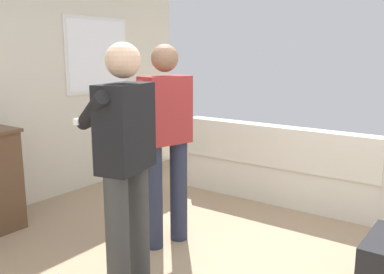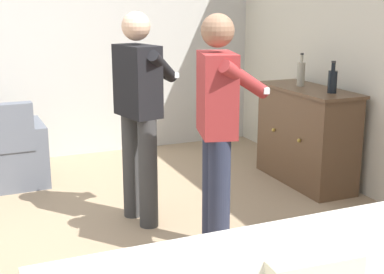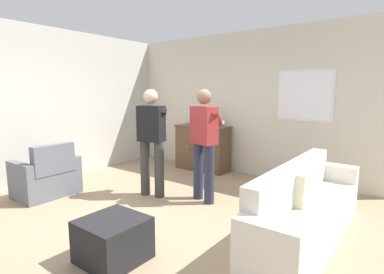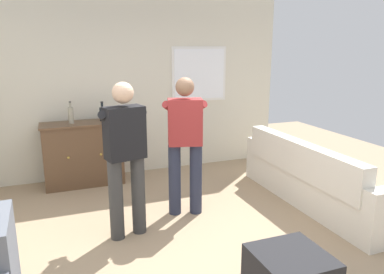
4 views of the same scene
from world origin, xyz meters
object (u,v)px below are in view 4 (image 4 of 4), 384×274
Objects in this scene: person_standing_left at (125,153)px; sideboard_cabinet at (84,154)px; couch at (310,181)px; bottle_wine_green at (102,113)px; person_standing_right at (185,140)px; bottle_liquor_amber at (71,115)px.

sideboard_cabinet is at bearing 99.34° from person_standing_left.
bottle_wine_green reaches higher than couch.
person_standing_left reaches higher than couch.
person_standing_left is 1.00× the size of person_standing_right.
couch is 2.46m from person_standing_left.
sideboard_cabinet is 0.69× the size of person_standing_right.
bottle_liquor_amber is 0.19× the size of person_standing_left.
couch is at bearing -0.65° from person_standing_left.
person_standing_right is (0.76, -1.51, -0.12)m from bottle_wine_green.
sideboard_cabinet is 1.87m from person_standing_left.
bottle_liquor_amber reaches higher than couch.
bottle_wine_green is 0.90× the size of bottle_liquor_amber.
bottle_liquor_amber is at bearing 129.41° from person_standing_right.
bottle_liquor_amber is at bearing 147.25° from couch.
person_standing_right reaches higher than bottle_wine_green.
sideboard_cabinet is 3.63× the size of bottle_liquor_amber.
person_standing_left is (-0.02, -1.82, -0.12)m from bottle_wine_green.
person_standing_left is at bearing -80.66° from sideboard_cabinet.
person_standing_left reaches higher than bottle_liquor_amber.
couch is 8.69× the size of bottle_wine_green.
sideboard_cabinet is at bearing 0.99° from bottle_liquor_amber.
person_standing_right is (0.78, 0.31, 0.00)m from person_standing_left.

